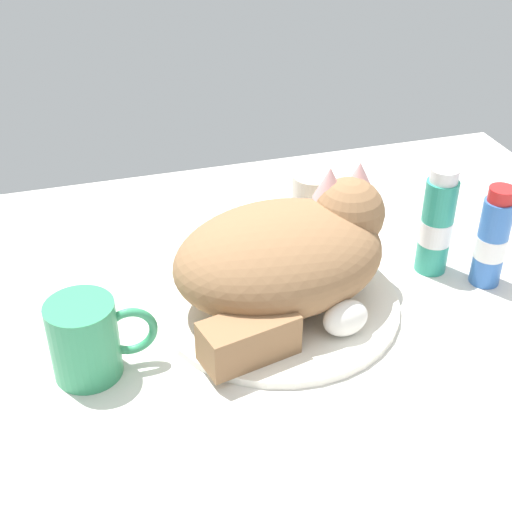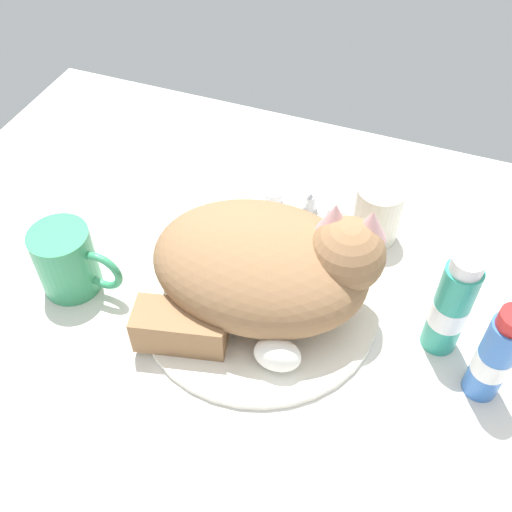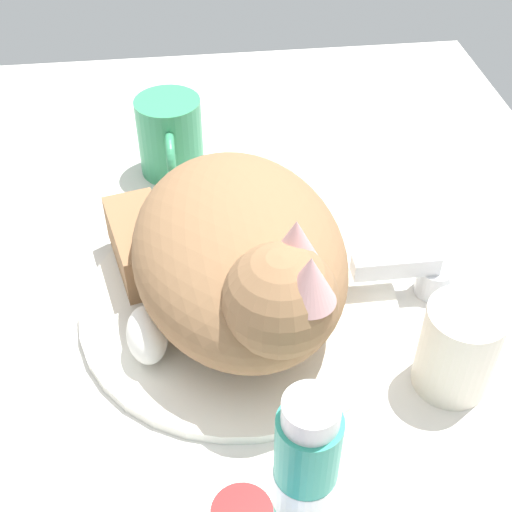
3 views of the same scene
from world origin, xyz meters
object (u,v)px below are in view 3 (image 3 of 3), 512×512
rinse_cup (458,348)px  toothpaste_bottle (305,476)px  cat (238,258)px  coffee_mug (170,138)px  faucet (421,276)px

rinse_cup → toothpaste_bottle: 19.33cm
cat → rinse_cup: size_ratio=3.31×
rinse_cup → coffee_mug: bearing=-146.7°
coffee_mug → rinse_cup: size_ratio=1.38×
rinse_cup → toothpaste_bottle: size_ratio=0.57×
cat → rinse_cup: 20.33cm
faucet → coffee_mug: coffee_mug is taller
coffee_mug → toothpaste_bottle: 47.35cm
faucet → toothpaste_bottle: (22.63, -15.78, 4.94)cm
faucet → toothpaste_bottle: 28.03cm
faucet → rinse_cup: (11.00, -0.59, 2.16)cm
cat → coffee_mug: size_ratio=2.40×
cat → rinse_cup: bearing=60.4°
cat → coffee_mug: 25.89cm
cat → coffee_mug: (-25.12, -5.55, -2.93)cm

